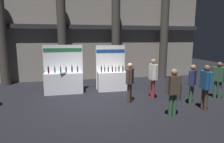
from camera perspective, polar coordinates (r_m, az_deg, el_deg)
The scene contains 11 objects.
ground_plane at distance 8.01m, azimuth -3.57°, elevation -9.20°, with size 29.25×29.25×0.00m, color black.
hall_colonnade at distance 12.15m, azimuth -6.91°, elevation 11.20°, with size 14.63×1.02×5.99m.
exhibitor_booth_0 at distance 9.46m, azimuth -14.18°, elevation -2.71°, with size 1.87×0.72×2.30m.
exhibitor_booth_1 at distance 9.70m, azimuth -0.09°, elevation -2.23°, with size 1.51×0.66×2.27m.
trash_bin at distance 8.71m, azimuth 18.78°, elevation -5.66°, with size 0.38×0.38×0.72m.
visitor_0 at distance 9.48m, azimuth 29.24°, elevation -1.41°, with size 0.42×0.51×1.62m.
visitor_1 at distance 6.63m, azimuth 17.85°, elevation -4.95°, with size 0.51×0.26×1.64m.
visitor_3 at distance 8.43m, azimuth 12.18°, elevation -0.99°, with size 0.26×0.53×1.76m.
visitor_4 at distance 8.19m, azimuth 22.85°, elevation -2.65°, with size 0.47×0.43×1.60m.
visitor_5 at distance 7.68m, azimuth 26.21°, elevation -3.22°, with size 0.26×0.56×1.68m.
visitor_7 at distance 7.78m, azimuth 5.34°, elevation -2.38°, with size 0.38×0.42×1.65m.
Camera 1 is at (-1.06, -7.49, 2.62)m, focal length 30.60 mm.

